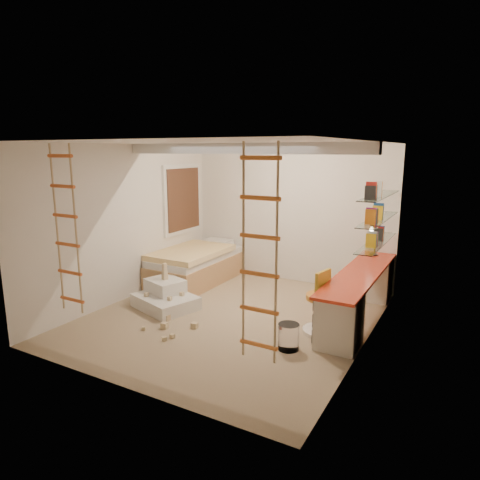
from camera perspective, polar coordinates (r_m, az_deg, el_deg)
The scene contains 15 objects.
floor at distance 6.62m, azimuth -1.28°, elevation -10.26°, with size 4.50×4.50×0.00m, color #967E61.
ceiling_beam at distance 6.39m, azimuth 0.00°, elevation 12.11°, with size 4.00×0.18×0.16m, color white.
window_frame at distance 8.53m, azimuth -7.72°, elevation 5.42°, with size 0.06×1.15×1.35m, color white.
window_blind at distance 8.50m, azimuth -7.50°, elevation 5.41°, with size 0.02×1.00×1.20m, color #4C2D1E.
rope_ladder_left at distance 5.77m, azimuth -22.15°, elevation 1.21°, with size 0.41×0.04×2.13m, color #CA4A22, non-canonical shape.
rope_ladder_right at distance 4.07m, azimuth 2.62°, elevation -2.09°, with size 0.41×0.04×2.13m, color orange, non-canonical shape.
waste_bin at distance 5.61m, azimuth 6.49°, elevation -12.69°, with size 0.27×0.27×0.34m, color white.
desk at distance 6.64m, azimuth 15.60°, elevation -6.92°, with size 0.56×2.80×0.75m.
shelves at distance 6.61m, azimuth 17.97°, elevation 2.64°, with size 0.25×1.80×0.71m.
bed at distance 8.25m, azimuth -5.89°, elevation -3.38°, with size 1.02×2.00×0.69m.
task_lamp at distance 7.38m, azimuth 17.33°, elevation 0.73°, with size 0.14×0.36×0.57m.
swivel_chair at distance 6.07m, azimuth 10.95°, elevation -9.19°, with size 0.63×0.63×0.91m.
play_platform at distance 7.08m, azimuth -9.91°, elevation -7.52°, with size 1.13×1.00×0.42m.
toy_blocks at distance 6.61m, azimuth -9.79°, elevation -8.32°, with size 1.17×1.20×0.69m.
books at distance 6.60m, azimuth 18.01°, elevation 3.22°, with size 0.14×0.70×0.92m.
Camera 1 is at (3.10, -5.29, 2.50)m, focal length 32.00 mm.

